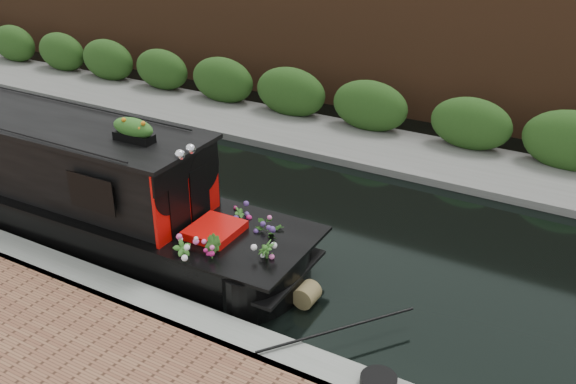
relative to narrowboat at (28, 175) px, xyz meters
The scene contains 8 objects.
ground 4.59m from the narrowboat, 25.09° to the left, with size 80.00×80.00×0.00m, color black.
near_bank_coping 4.39m from the narrowboat, 18.63° to the right, with size 40.00×0.60×0.50m, color gray.
far_bank_path 7.41m from the narrowboat, 56.19° to the left, with size 40.00×2.40×0.34m, color slate.
far_hedge 8.16m from the narrowboat, 59.73° to the left, with size 40.00×1.10×2.80m, color #244918.
far_brick_wall 10.03m from the narrowboat, 65.81° to the left, with size 40.00×1.00×8.00m, color #52301C.
narrowboat is the anchor object (origin of this frame).
rope_fender 6.05m from the narrowboat, ahead, with size 0.34×0.34×0.35m, color olive.
coiled_mooring_rope 7.85m from the narrowboat, ahead, with size 0.46×0.46×0.12m, color black.
Camera 1 is at (5.66, -9.00, 5.90)m, focal length 40.00 mm.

